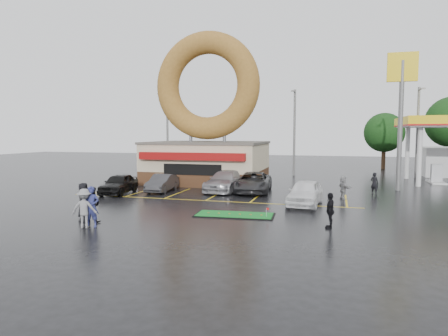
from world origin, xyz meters
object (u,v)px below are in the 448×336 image
(streetlight_mid, at_px, (294,130))
(streetlight_left, at_px, (167,130))
(person_cameraman, at_px, (330,211))
(car_black, at_px, (119,184))
(dumpster, at_px, (155,175))
(person_blue, at_px, (91,207))
(putting_green, at_px, (235,215))
(car_grey, at_px, (253,182))
(car_dgrey, at_px, (162,183))
(shell_sign, at_px, (401,95))
(car_silver, at_px, (225,181))
(streetlight_right, at_px, (418,130))
(donut_shop, at_px, (207,133))
(car_white, at_px, (305,193))

(streetlight_mid, bearing_deg, streetlight_left, -175.91)
(streetlight_mid, height_order, person_cameraman, streetlight_mid)
(streetlight_mid, relative_size, car_black, 2.07)
(car_black, distance_m, dumpster, 6.85)
(person_blue, relative_size, person_cameraman, 1.16)
(putting_green, bearing_deg, car_grey, 94.93)
(car_dgrey, xyz_separation_m, person_blue, (1.62, -11.55, 0.31))
(streetlight_mid, relative_size, person_blue, 4.61)
(streetlight_left, relative_size, person_blue, 4.61)
(shell_sign, height_order, person_blue, shell_sign)
(putting_green, bearing_deg, car_silver, 108.68)
(car_dgrey, relative_size, person_cameraman, 2.39)
(car_dgrey, distance_m, dumpster, 5.85)
(streetlight_right, xyz_separation_m, car_black, (-23.15, -17.33, -4.04))
(streetlight_right, distance_m, car_grey, 19.95)
(donut_shop, xyz_separation_m, car_black, (-4.15, -8.39, -3.73))
(car_white, bearing_deg, car_grey, 137.72)
(car_grey, distance_m, person_blue, 14.12)
(streetlight_right, height_order, putting_green, streetlight_right)
(streetlight_right, distance_m, car_white, 21.11)
(streetlight_mid, bearing_deg, donut_shop, -131.38)
(streetlight_right, bearing_deg, car_grey, -134.58)
(streetlight_mid, xyz_separation_m, dumpster, (-11.53, -9.50, -4.13))
(streetlight_right, height_order, car_white, streetlight_right)
(car_white, distance_m, person_blue, 12.74)
(streetlight_mid, xyz_separation_m, car_grey, (-1.71, -12.92, -4.03))
(streetlight_mid, distance_m, car_black, 20.19)
(streetlight_mid, bearing_deg, car_white, -81.88)
(shell_sign, height_order, streetlight_right, shell_sign)
(streetlight_left, distance_m, car_silver, 16.12)
(person_cameraman, bearing_deg, shell_sign, 165.39)
(car_silver, bearing_deg, streetlight_right, 45.45)
(shell_sign, bearing_deg, putting_green, -128.10)
(shell_sign, distance_m, car_dgrey, 19.56)
(car_dgrey, distance_m, person_blue, 11.67)
(person_cameraman, bearing_deg, car_white, -160.40)
(person_cameraman, bearing_deg, car_grey, -146.41)
(streetlight_right, height_order, person_cameraman, streetlight_right)
(shell_sign, relative_size, car_silver, 1.97)
(person_blue, height_order, putting_green, person_blue)
(dumpster, bearing_deg, person_blue, -70.41)
(car_black, distance_m, putting_green, 11.50)
(streetlight_left, height_order, car_white, streetlight_left)
(car_dgrey, xyz_separation_m, car_silver, (4.59, 1.59, 0.12))
(donut_shop, xyz_separation_m, person_cameraman, (11.08, -15.31, -3.62))
(person_blue, bearing_deg, streetlight_right, 39.63)
(donut_shop, distance_m, dumpster, 6.12)
(streetlight_right, bearing_deg, person_blue, -124.90)
(streetlight_mid, bearing_deg, shell_sign, -44.73)
(person_cameraman, bearing_deg, streetlight_left, -136.58)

